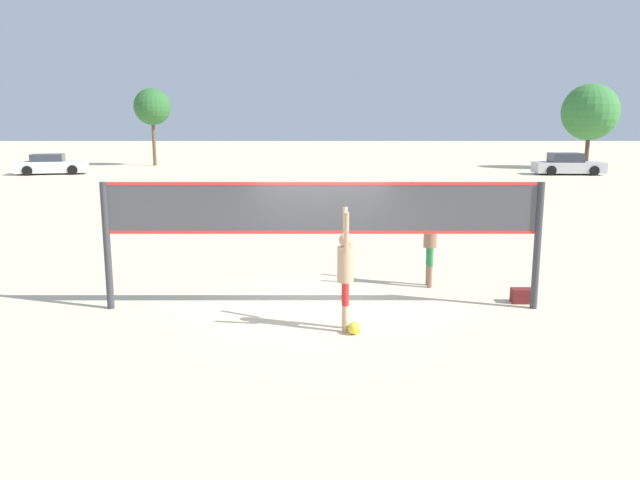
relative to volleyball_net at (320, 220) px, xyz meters
name	(u,v)px	position (x,y,z in m)	size (l,w,h in m)	color
ground_plane	(320,308)	(0.00, 0.00, -1.69)	(200.00, 200.00, 0.00)	beige
volleyball_net	(320,220)	(0.00, 0.00, 0.00)	(8.17, 0.13, 2.40)	#38383D
player_spiker	(343,268)	(0.39, -1.25, -0.60)	(0.28, 0.70, 2.08)	tan
player_blocker	(428,236)	(2.30, 1.60, -0.59)	(0.28, 0.70, 2.11)	#8C664C
volleyball	(352,328)	(0.53, -1.47, -1.59)	(0.21, 0.21, 0.21)	yellow
gear_bag	(519,295)	(3.92, 0.37, -1.55)	(0.40, 0.26, 0.28)	maroon
parked_car_near	(565,165)	(16.37, 30.03, -1.06)	(4.50, 2.00, 1.43)	#B7B7BC
parked_car_mid	(48,165)	(-17.99, 30.32, -1.08)	(4.75, 2.81, 1.34)	silver
tree_left_cluster	(150,107)	(-13.23, 38.63, 2.88)	(2.86, 2.86, 6.04)	brown
tree_right_cluster	(587,112)	(19.84, 35.35, 2.44)	(4.11, 4.11, 6.20)	#4C3823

